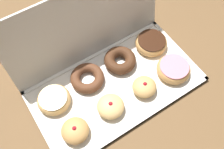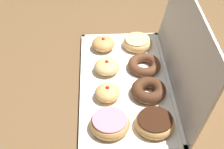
{
  "view_description": "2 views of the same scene",
  "coord_description": "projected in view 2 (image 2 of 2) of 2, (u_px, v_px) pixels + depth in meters",
  "views": [
    {
      "loc": [
        -0.24,
        -0.34,
        0.82
      ],
      "look_at": [
        -0.0,
        0.02,
        0.05
      ],
      "focal_mm": 42.48,
      "sensor_mm": 36.0,
      "label": 1
    },
    {
      "loc": [
        0.85,
        -0.09,
        0.79
      ],
      "look_at": [
        -0.02,
        -0.04,
        0.03
      ],
      "focal_mm": 54.55,
      "sensor_mm": 36.0,
      "label": 2
    }
  ],
  "objects": [
    {
      "name": "jelly_filled_donut_1",
      "position": [
        107.0,
        66.0,
        1.19
      ],
      "size": [
        0.09,
        0.09,
        0.05
      ],
      "color": "#E5B770",
      "rests_on": "donut_box"
    },
    {
      "name": "donut_box",
      "position": [
        125.0,
        83.0,
        1.16
      ],
      "size": [
        0.57,
        0.31,
        0.01
      ],
      "color": "white",
      "rests_on": "ground"
    },
    {
      "name": "box_lid_open",
      "position": [
        184.0,
        49.0,
        1.08
      ],
      "size": [
        0.57,
        0.06,
        0.29
      ],
      "primitive_type": "cube",
      "rotation": [
        1.39,
        0.0,
        0.0
      ],
      "color": "white",
      "rests_on": "ground"
    },
    {
      "name": "ground_plane",
      "position": [
        125.0,
        84.0,
        1.16
      ],
      "size": [
        3.0,
        3.0,
        0.0
      ],
      "primitive_type": "plane",
      "color": "brown"
    },
    {
      "name": "jelly_filled_donut_0",
      "position": [
        103.0,
        44.0,
        1.29
      ],
      "size": [
        0.09,
        0.09,
        0.05
      ],
      "color": "tan",
      "rests_on": "donut_box"
    },
    {
      "name": "glazed_ring_donut_4",
      "position": [
        137.0,
        43.0,
        1.3
      ],
      "size": [
        0.11,
        0.11,
        0.04
      ],
      "color": "tan",
      "rests_on": "donut_box"
    },
    {
      "name": "chocolate_cake_ring_donut_5",
      "position": [
        144.0,
        65.0,
        1.2
      ],
      "size": [
        0.12,
        0.12,
        0.03
      ],
      "color": "#59331E",
      "rests_on": "donut_box"
    },
    {
      "name": "chocolate_frosted_donut_7",
      "position": [
        155.0,
        123.0,
        0.99
      ],
      "size": [
        0.12,
        0.12,
        0.04
      ],
      "color": "tan",
      "rests_on": "donut_box"
    },
    {
      "name": "jelly_filled_donut_2",
      "position": [
        107.0,
        93.0,
        1.09
      ],
      "size": [
        0.08,
        0.08,
        0.05
      ],
      "color": "tan",
      "rests_on": "donut_box"
    },
    {
      "name": "pink_frosted_donut_3",
      "position": [
        110.0,
        123.0,
        0.99
      ],
      "size": [
        0.12,
        0.12,
        0.04
      ],
      "color": "tan",
      "rests_on": "donut_box"
    },
    {
      "name": "chocolate_cake_ring_donut_6",
      "position": [
        149.0,
        90.0,
        1.1
      ],
      "size": [
        0.11,
        0.11,
        0.04
      ],
      "color": "#472816",
      "rests_on": "donut_box"
    }
  ]
}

